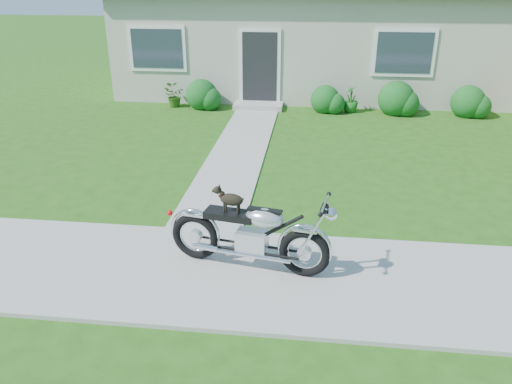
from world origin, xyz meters
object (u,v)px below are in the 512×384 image
Objects in this scene: potted_plant_left at (173,96)px; potted_plant_right at (351,99)px; house at (315,21)px; motorcycle_with_dog at (252,234)px.

potted_plant_left is 5.12m from potted_plant_right.
potted_plant_right reaches higher than potted_plant_left.
house is 19.15× the size of potted_plant_left.
potted_plant_right is (5.12, 0.00, 0.05)m from potted_plant_left.
potted_plant_right is 8.60m from motorcycle_with_dog.
house is 11.99m from motorcycle_with_dog.
house is 4.04m from potted_plant_right.
house is at bearing 40.77° from potted_plant_left.
house reaches higher than potted_plant_right.
house reaches higher than potted_plant_left.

